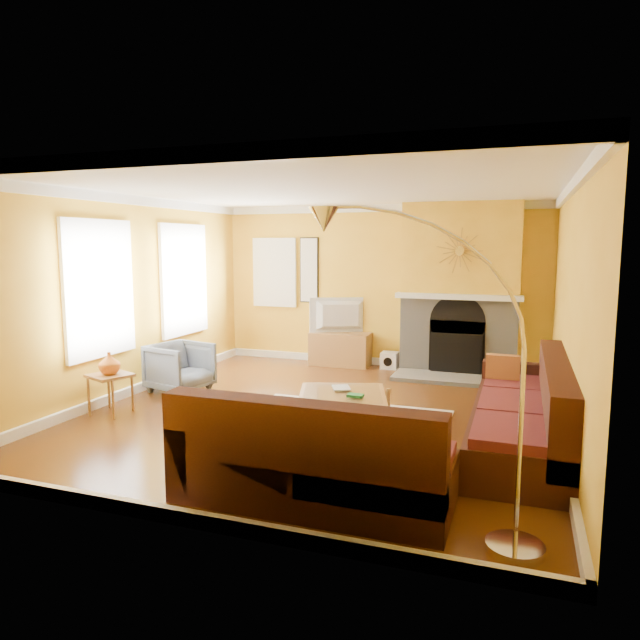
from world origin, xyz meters
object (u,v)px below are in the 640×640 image
at_px(coffee_table, 342,409).
at_px(arc_lamp, 425,377).
at_px(armchair, 180,367).
at_px(sectional_sofa, 404,405).
at_px(media_console, 340,349).
at_px(side_table, 111,394).

relative_size(coffee_table, arc_lamp, 0.42).
bearing_deg(coffee_table, armchair, 164.93).
bearing_deg(arc_lamp, sectional_sofa, 105.58).
xyz_separation_m(sectional_sofa, armchair, (-3.40, 1.20, -0.11)).
distance_m(sectional_sofa, coffee_table, 0.98).
relative_size(media_console, side_table, 2.07).
height_order(sectional_sofa, side_table, sectional_sofa).
distance_m(media_console, armchair, 2.89).
relative_size(armchair, side_table, 1.54).
relative_size(side_table, arc_lamp, 0.21).
xyz_separation_m(coffee_table, media_console, (-1.00, 3.10, 0.09)).
bearing_deg(arc_lamp, coffee_table, 120.08).
relative_size(media_console, armchair, 1.35).
xyz_separation_m(side_table, arc_lamp, (4.07, -1.70, 0.91)).
distance_m(armchair, arc_lamp, 4.91).
bearing_deg(coffee_table, side_table, -169.88).
relative_size(coffee_table, armchair, 1.29).
bearing_deg(coffee_table, sectional_sofa, -32.01).
bearing_deg(side_table, coffee_table, 10.12).
height_order(armchair, arc_lamp, arc_lamp).
distance_m(sectional_sofa, media_console, 4.03).
bearing_deg(armchair, arc_lamp, -113.55).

